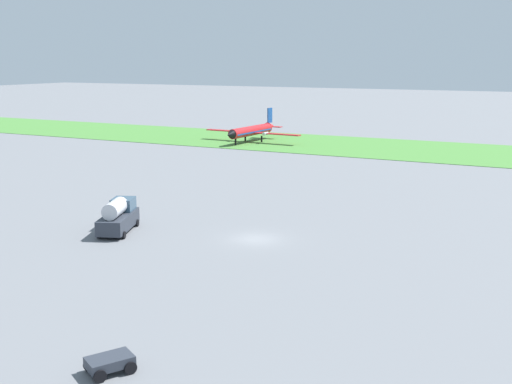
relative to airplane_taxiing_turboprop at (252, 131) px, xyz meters
name	(u,v)px	position (x,y,z in m)	size (l,w,h in m)	color
ground_plane	(256,239)	(32.08, -62.79, -2.34)	(600.00, 600.00, 0.00)	slate
grass_taxiway_strip	(416,150)	(32.08, 3.32, -2.30)	(360.00, 28.00, 0.08)	#478438
airplane_taxiing_turboprop	(252,131)	(0.00, 0.00, 0.00)	(21.34, 18.28, 6.39)	red
fuel_truck_midfield	(118,216)	(19.03, -66.35, -0.75)	(4.58, 6.93, 3.29)	#2D333D
baggage_cart_by_runway	(110,363)	(36.60, -89.38, -1.77)	(2.71, 2.94, 0.90)	#2D333D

